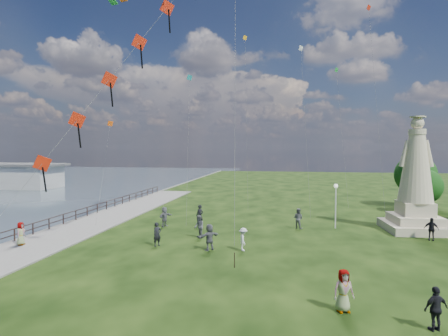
% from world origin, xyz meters
% --- Properties ---
extents(waterfront, '(200.00, 200.00, 1.51)m').
position_xyz_m(waterfront, '(-15.24, 8.99, -0.06)').
color(waterfront, '#374752').
rests_on(waterfront, ground).
extents(statue, '(5.06, 5.06, 9.52)m').
position_xyz_m(statue, '(13.88, 15.05, 3.60)').
color(statue, '#C3B994').
rests_on(statue, ground).
extents(lamppost, '(0.36, 0.36, 3.84)m').
position_xyz_m(lamppost, '(7.50, 14.97, 2.77)').
color(lamppost, silver).
rests_on(lamppost, ground).
extents(tree_row, '(7.76, 13.22, 6.07)m').
position_xyz_m(tree_row, '(18.61, 25.47, 3.31)').
color(tree_row, '#382314').
rests_on(tree_row, ground).
extents(person_0, '(0.69, 0.73, 1.67)m').
position_xyz_m(person_0, '(-5.57, 6.78, 0.84)').
color(person_0, black).
rests_on(person_0, ground).
extents(person_1, '(0.89, 1.01, 1.77)m').
position_xyz_m(person_1, '(-3.22, 9.54, 0.88)').
color(person_1, '#595960').
rests_on(person_1, ground).
extents(person_2, '(0.74, 1.09, 1.54)m').
position_xyz_m(person_2, '(0.55, 6.70, 0.77)').
color(person_2, silver).
rests_on(person_2, ground).
extents(person_3, '(1.12, 0.85, 1.71)m').
position_xyz_m(person_3, '(9.12, -3.00, 0.85)').
color(person_3, black).
rests_on(person_3, ground).
extents(person_4, '(1.01, 0.79, 1.82)m').
position_xyz_m(person_4, '(5.90, -1.88, 0.91)').
color(person_4, '#595960').
rests_on(person_4, ground).
extents(person_5, '(1.18, 1.77, 1.76)m').
position_xyz_m(person_5, '(-7.21, 13.08, 0.88)').
color(person_5, '#595960').
rests_on(person_5, ground).
extents(person_6, '(0.82, 0.68, 1.92)m').
position_xyz_m(person_6, '(-4.16, 13.62, 0.96)').
color(person_6, black).
rests_on(person_6, ground).
extents(person_7, '(1.00, 0.87, 1.75)m').
position_xyz_m(person_7, '(4.34, 14.33, 0.87)').
color(person_7, '#595960').
rests_on(person_7, ground).
extents(person_9, '(1.10, 0.78, 1.71)m').
position_xyz_m(person_9, '(14.07, 11.88, 0.85)').
color(person_9, black).
rests_on(person_9, ground).
extents(person_10, '(0.59, 0.85, 1.63)m').
position_xyz_m(person_10, '(-15.00, 5.03, 0.81)').
color(person_10, '#595960').
rests_on(person_10, ground).
extents(person_11, '(1.67, 1.69, 1.79)m').
position_xyz_m(person_11, '(-1.72, 6.38, 0.90)').
color(person_11, '#595960').
rests_on(person_11, ground).
extents(red_kite_train, '(10.77, 9.35, 19.51)m').
position_xyz_m(red_kite_train, '(-7.04, 4.61, 12.10)').
color(red_kite_train, black).
rests_on(red_kite_train, ground).
extents(small_kites, '(27.03, 19.11, 21.89)m').
position_xyz_m(small_kites, '(1.36, 22.97, 13.41)').
color(small_kites, teal).
rests_on(small_kites, ground).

